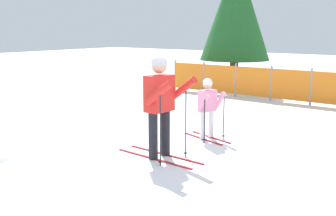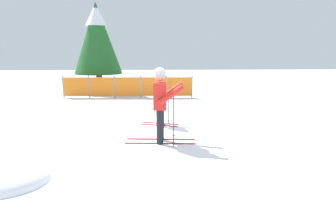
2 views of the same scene
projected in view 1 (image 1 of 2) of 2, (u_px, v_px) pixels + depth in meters
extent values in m
plane|color=white|center=(164.00, 153.00, 7.48)|extent=(60.00, 60.00, 0.00)
cube|color=maroon|center=(165.00, 154.00, 7.38)|extent=(1.66, 0.17, 0.02)
cube|color=maroon|center=(153.00, 159.00, 7.15)|extent=(1.66, 0.17, 0.02)
cylinder|color=black|center=(165.00, 132.00, 7.31)|extent=(0.16, 0.16, 0.79)
cylinder|color=black|center=(153.00, 136.00, 7.07)|extent=(0.16, 0.16, 0.79)
cube|color=red|center=(159.00, 93.00, 7.06)|extent=(0.32, 0.51, 0.61)
cylinder|color=red|center=(183.00, 89.00, 7.11)|extent=(0.59, 0.17, 0.47)
cylinder|color=red|center=(158.00, 93.00, 6.65)|extent=(0.59, 0.17, 0.47)
sphere|color=#D8AD8C|center=(159.00, 66.00, 6.97)|extent=(0.26, 0.26, 0.26)
sphere|color=silver|center=(159.00, 63.00, 6.96)|extent=(0.28, 0.28, 0.28)
cylinder|color=black|center=(186.00, 122.00, 7.19)|extent=(0.02, 0.02, 1.23)
cylinder|color=black|center=(186.00, 153.00, 7.29)|extent=(0.07, 0.07, 0.01)
cylinder|color=black|center=(160.00, 129.00, 6.71)|extent=(0.02, 0.02, 1.23)
cylinder|color=black|center=(160.00, 162.00, 6.81)|extent=(0.07, 0.07, 0.01)
cube|color=maroon|center=(211.00, 137.00, 8.55)|extent=(1.11, 0.40, 0.02)
cube|color=maroon|center=(202.00, 139.00, 8.43)|extent=(1.11, 0.40, 0.02)
cylinder|color=silver|center=(211.00, 124.00, 8.50)|extent=(0.11, 0.11, 0.54)
cylinder|color=silver|center=(203.00, 125.00, 8.38)|extent=(0.11, 0.11, 0.54)
cube|color=pink|center=(207.00, 101.00, 8.35)|extent=(0.29, 0.38, 0.42)
cylinder|color=pink|center=(220.00, 101.00, 8.37)|extent=(0.33, 0.18, 0.40)
cylinder|color=pink|center=(203.00, 103.00, 8.13)|extent=(0.33, 0.18, 0.40)
sphere|color=#D8AD8C|center=(208.00, 85.00, 8.29)|extent=(0.18, 0.18, 0.18)
sphere|color=white|center=(208.00, 83.00, 8.28)|extent=(0.19, 0.19, 0.19)
cylinder|color=black|center=(224.00, 118.00, 8.38)|extent=(0.02, 0.02, 0.85)
cylinder|color=black|center=(223.00, 136.00, 8.45)|extent=(0.07, 0.07, 0.01)
cylinder|color=black|center=(204.00, 121.00, 8.10)|extent=(0.02, 0.02, 0.85)
cylinder|color=black|center=(204.00, 140.00, 8.17)|extent=(0.07, 0.07, 0.01)
cylinder|color=gray|center=(175.00, 75.00, 15.10)|extent=(0.06, 0.06, 1.07)
cylinder|color=gray|center=(204.00, 77.00, 14.34)|extent=(0.06, 0.06, 1.07)
cylinder|color=gray|center=(235.00, 80.00, 13.58)|extent=(0.06, 0.06, 1.07)
cylinder|color=gray|center=(271.00, 83.00, 12.82)|extent=(0.06, 0.06, 1.07)
cylinder|color=gray|center=(311.00, 87.00, 12.06)|extent=(0.06, 0.06, 1.07)
cube|color=orange|center=(189.00, 76.00, 14.72)|extent=(1.24, 0.07, 0.90)
cube|color=orange|center=(219.00, 79.00, 13.96)|extent=(1.24, 0.07, 0.90)
cube|color=orange|center=(253.00, 82.00, 13.20)|extent=(1.24, 0.07, 0.90)
cube|color=orange|center=(290.00, 85.00, 12.44)|extent=(1.24, 0.07, 0.90)
cube|color=orange|center=(333.00, 89.00, 11.68)|extent=(1.24, 0.07, 0.90)
cylinder|color=#4C3823|center=(234.00, 73.00, 15.91)|extent=(0.32, 0.32, 1.01)
cone|color=#215D27|center=(236.00, 8.00, 15.46)|extent=(2.58, 2.58, 3.78)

